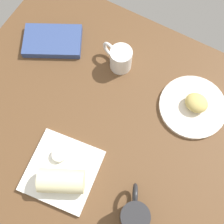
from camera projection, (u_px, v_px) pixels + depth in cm
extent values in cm
cube|color=brown|center=(107.00, 123.00, 101.53)|extent=(110.00, 90.00, 4.00)
cylinder|color=silver|center=(193.00, 107.00, 100.83)|extent=(23.30, 23.30, 1.40)
ellipsoid|color=tan|center=(196.00, 103.00, 98.13)|extent=(8.40, 7.52, 4.49)
cube|color=white|center=(62.00, 171.00, 93.04)|extent=(24.05, 24.05, 1.60)
cylinder|color=silver|center=(60.00, 155.00, 93.00)|extent=(4.76, 4.76, 2.02)
cylinder|color=#D24C2C|center=(59.00, 154.00, 92.34)|extent=(3.91, 3.91, 0.40)
cylinder|color=beige|center=(62.00, 181.00, 87.60)|extent=(15.50, 12.62, 7.18)
cube|color=#33477F|center=(53.00, 41.00, 109.38)|extent=(25.22, 21.87, 2.74)
cylinder|color=#262628|center=(134.00, 217.00, 84.14)|extent=(8.37, 8.37, 10.20)
cylinder|color=#A77C38|center=(135.00, 217.00, 79.92)|extent=(6.87, 6.87, 0.40)
torus|color=#262628|center=(135.00, 196.00, 86.19)|extent=(4.26, 7.11, 7.32)
cylinder|color=white|center=(121.00, 59.00, 102.97)|extent=(7.82, 7.82, 9.13)
cylinder|color=#96754C|center=(121.00, 53.00, 99.25)|extent=(6.42, 6.42, 0.40)
torus|color=white|center=(110.00, 50.00, 104.29)|extent=(6.76, 2.93, 6.68)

